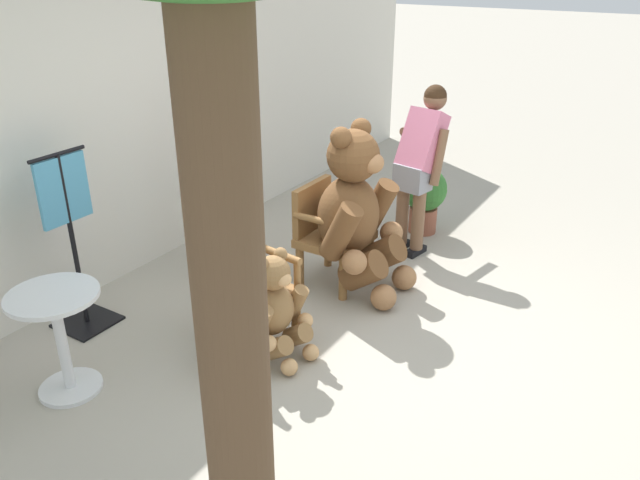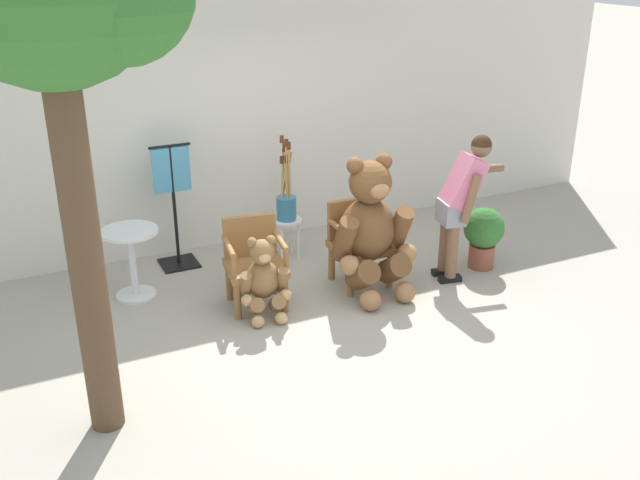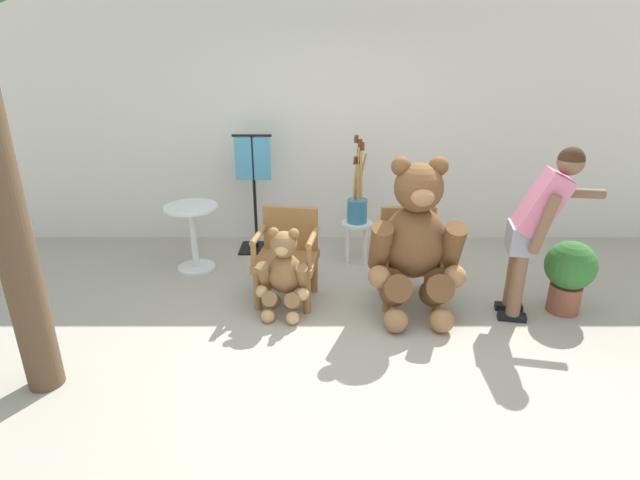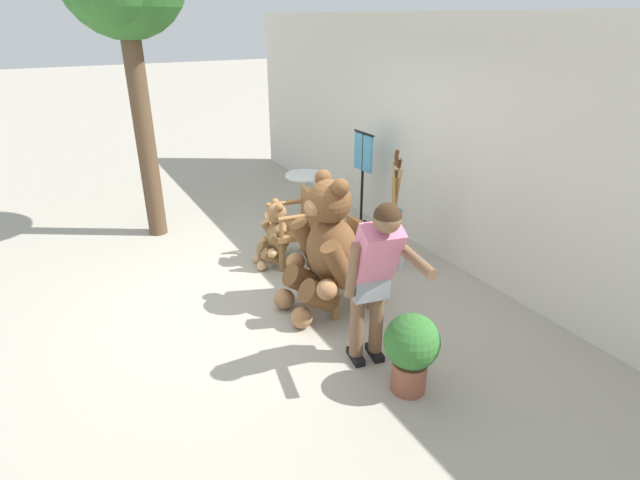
{
  "view_description": "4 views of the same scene",
  "coord_description": "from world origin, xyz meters",
  "px_view_note": "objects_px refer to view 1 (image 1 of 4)",
  "views": [
    {
      "loc": [
        -3.54,
        -1.74,
        2.6
      ],
      "look_at": [
        -0.14,
        0.38,
        0.75
      ],
      "focal_mm": 35.0,
      "sensor_mm": 36.0,
      "label": 1
    },
    {
      "loc": [
        -2.69,
        -5.2,
        3.32
      ],
      "look_at": [
        -0.07,
        0.3,
        0.75
      ],
      "focal_mm": 40.0,
      "sensor_mm": 36.0,
      "label": 2
    },
    {
      "loc": [
        -0.26,
        -3.57,
        2.3
      ],
      "look_at": [
        -0.28,
        0.6,
        0.65
      ],
      "focal_mm": 28.0,
      "sensor_mm": 36.0,
      "label": 3
    },
    {
      "loc": [
        4.41,
        -1.69,
        2.75
      ],
      "look_at": [
        0.38,
        0.53,
        0.68
      ],
      "focal_mm": 28.0,
      "sensor_mm": 36.0,
      "label": 4
    }
  ],
  "objects_px": {
    "wooden_chair_left": "(245,287)",
    "white_stool": "(217,238)",
    "round_side_table": "(60,331)",
    "clothing_display_stand": "(72,238)",
    "potted_plant": "(424,195)",
    "teddy_bear_large": "(357,212)",
    "teddy_bear_small": "(277,308)",
    "person_visitor": "(420,157)",
    "wooden_chair_right": "(329,231)",
    "brush_bucket": "(214,204)"
  },
  "relations": [
    {
      "from": "brush_bucket",
      "to": "potted_plant",
      "type": "distance_m",
      "value": 2.17
    },
    {
      "from": "wooden_chair_left",
      "to": "round_side_table",
      "type": "height_order",
      "value": "wooden_chair_left"
    },
    {
      "from": "round_side_table",
      "to": "teddy_bear_large",
      "type": "bearing_deg",
      "value": -22.51
    },
    {
      "from": "wooden_chair_left",
      "to": "wooden_chair_right",
      "type": "distance_m",
      "value": 1.14
    },
    {
      "from": "teddy_bear_large",
      "to": "white_stool",
      "type": "xyz_separation_m",
      "value": [
        -0.43,
        1.13,
        -0.34
      ]
    },
    {
      "from": "white_stool",
      "to": "teddy_bear_large",
      "type": "bearing_deg",
      "value": -69.07
    },
    {
      "from": "round_side_table",
      "to": "clothing_display_stand",
      "type": "height_order",
      "value": "clothing_display_stand"
    },
    {
      "from": "teddy_bear_large",
      "to": "clothing_display_stand",
      "type": "bearing_deg",
      "value": 137.23
    },
    {
      "from": "teddy_bear_large",
      "to": "round_side_table",
      "type": "relative_size",
      "value": 1.97
    },
    {
      "from": "wooden_chair_right",
      "to": "person_visitor",
      "type": "relative_size",
      "value": 0.56
    },
    {
      "from": "round_side_table",
      "to": "potted_plant",
      "type": "bearing_deg",
      "value": -14.45
    },
    {
      "from": "white_stool",
      "to": "teddy_bear_small",
      "type": "bearing_deg",
      "value": -122.12
    },
    {
      "from": "clothing_display_stand",
      "to": "white_stool",
      "type": "bearing_deg",
      "value": -16.41
    },
    {
      "from": "round_side_table",
      "to": "clothing_display_stand",
      "type": "distance_m",
      "value": 0.87
    },
    {
      "from": "person_visitor",
      "to": "round_side_table",
      "type": "xyz_separation_m",
      "value": [
        -3.17,
        1.02,
        -0.47
      ]
    },
    {
      "from": "person_visitor",
      "to": "brush_bucket",
      "type": "bearing_deg",
      "value": 138.81
    },
    {
      "from": "teddy_bear_large",
      "to": "potted_plant",
      "type": "relative_size",
      "value": 2.09
    },
    {
      "from": "wooden_chair_right",
      "to": "brush_bucket",
      "type": "bearing_deg",
      "value": 116.28
    },
    {
      "from": "round_side_table",
      "to": "wooden_chair_right",
      "type": "bearing_deg",
      "value": -16.51
    },
    {
      "from": "wooden_chair_left",
      "to": "brush_bucket",
      "type": "height_order",
      "value": "brush_bucket"
    },
    {
      "from": "white_stool",
      "to": "clothing_display_stand",
      "type": "distance_m",
      "value": 1.26
    },
    {
      "from": "wooden_chair_left",
      "to": "white_stool",
      "type": "distance_m",
      "value": 1.13
    },
    {
      "from": "round_side_table",
      "to": "clothing_display_stand",
      "type": "bearing_deg",
      "value": 43.62
    },
    {
      "from": "person_visitor",
      "to": "potted_plant",
      "type": "relative_size",
      "value": 2.26
    },
    {
      "from": "wooden_chair_left",
      "to": "teddy_bear_small",
      "type": "bearing_deg",
      "value": -93.0
    },
    {
      "from": "person_visitor",
      "to": "round_side_table",
      "type": "relative_size",
      "value": 2.14
    },
    {
      "from": "teddy_bear_small",
      "to": "brush_bucket",
      "type": "bearing_deg",
      "value": 57.92
    },
    {
      "from": "wooden_chair_left",
      "to": "clothing_display_stand",
      "type": "height_order",
      "value": "clothing_display_stand"
    },
    {
      "from": "teddy_bear_large",
      "to": "person_visitor",
      "type": "distance_m",
      "value": 1.02
    },
    {
      "from": "brush_bucket",
      "to": "potted_plant",
      "type": "xyz_separation_m",
      "value": [
        1.82,
        -1.15,
        -0.28
      ]
    },
    {
      "from": "teddy_bear_large",
      "to": "teddy_bear_small",
      "type": "bearing_deg",
      "value": -178.69
    },
    {
      "from": "clothing_display_stand",
      "to": "teddy_bear_small",
      "type": "bearing_deg",
      "value": -73.92
    },
    {
      "from": "teddy_bear_large",
      "to": "clothing_display_stand",
      "type": "distance_m",
      "value": 2.17
    },
    {
      "from": "wooden_chair_right",
      "to": "teddy_bear_large",
      "type": "height_order",
      "value": "teddy_bear_large"
    },
    {
      "from": "teddy_bear_small",
      "to": "white_stool",
      "type": "distance_m",
      "value": 1.37
    },
    {
      "from": "wooden_chair_left",
      "to": "clothing_display_stand",
      "type": "relative_size",
      "value": 0.63
    },
    {
      "from": "person_visitor",
      "to": "potted_plant",
      "type": "bearing_deg",
      "value": 13.19
    },
    {
      "from": "teddy_bear_large",
      "to": "wooden_chair_left",
      "type": "bearing_deg",
      "value": 167.32
    },
    {
      "from": "person_visitor",
      "to": "teddy_bear_large",
      "type": "bearing_deg",
      "value": 173.64
    },
    {
      "from": "teddy_bear_small",
      "to": "brush_bucket",
      "type": "relative_size",
      "value": 0.84
    },
    {
      "from": "wooden_chair_left",
      "to": "potted_plant",
      "type": "relative_size",
      "value": 1.26
    },
    {
      "from": "teddy_bear_small",
      "to": "round_side_table",
      "type": "bearing_deg",
      "value": 137.75
    },
    {
      "from": "brush_bucket",
      "to": "teddy_bear_large",
      "type": "bearing_deg",
      "value": -69.11
    },
    {
      "from": "round_side_table",
      "to": "white_stool",
      "type": "bearing_deg",
      "value": 7.32
    },
    {
      "from": "teddy_bear_large",
      "to": "round_side_table",
      "type": "xyz_separation_m",
      "value": [
        -2.19,
        0.91,
        -0.25
      ]
    },
    {
      "from": "clothing_display_stand",
      "to": "teddy_bear_large",
      "type": "bearing_deg",
      "value": -42.77
    },
    {
      "from": "white_stool",
      "to": "round_side_table",
      "type": "xyz_separation_m",
      "value": [
        -1.75,
        -0.23,
        0.09
      ]
    },
    {
      "from": "wooden_chair_left",
      "to": "teddy_bear_large",
      "type": "height_order",
      "value": "teddy_bear_large"
    },
    {
      "from": "wooden_chair_right",
      "to": "white_stool",
      "type": "xyz_separation_m",
      "value": [
        -0.43,
        0.87,
        -0.11
      ]
    },
    {
      "from": "wooden_chair_right",
      "to": "teddy_bear_large",
      "type": "bearing_deg",
      "value": -89.91
    }
  ]
}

